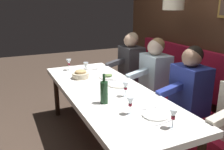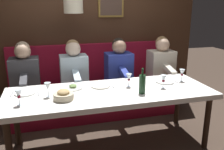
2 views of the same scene
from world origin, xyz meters
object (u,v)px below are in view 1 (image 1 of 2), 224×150
Objects in this scene: dining_table at (107,95)px; wine_glass_3 at (126,86)px; diner_middle at (155,68)px; bread_bowl at (81,75)px; diner_near at (190,83)px; wine_bottle at (104,92)px; wine_glass_0 at (86,66)px; wine_glass_1 at (69,62)px; wine_glass_2 at (173,115)px; wine_glass_4 at (130,102)px; diner_far at (131,58)px.

dining_table is 0.34m from wine_glass_3.
diner_middle reaches higher than bread_bowl.
diner_near is 3.60× the size of bread_bowl.
wine_bottle is (-1.06, 0.04, 0.04)m from diner_near.
dining_table is at bearing 110.49° from wine_glass_3.
wine_bottle is at bearing -117.60° from dining_table.
dining_table is 8.17× the size of wine_bottle.
wine_glass_3 is at bearing -74.34° from bread_bowl.
wine_glass_0 reaches higher than dining_table.
diner_middle is at bearing 90.00° from diner_near.
dining_table is 0.42m from wine_bottle.
diner_middle is 1.24m from wine_bottle.
wine_glass_1 is 2.04m from wine_glass_2.
wine_glass_1 is 1.00× the size of wine_glass_4.
wine_glass_2 is 0.40m from wine_glass_4.
diner_near is 1.40m from wine_glass_0.
wine_glass_0 is 1.00× the size of wine_glass_4.
diner_far is at bearing 60.55° from wine_glass_4.
wine_glass_3 is at bearing -142.97° from diner_middle.
wine_bottle reaches higher than wine_glass_0.
wine_bottle is (-0.27, -0.07, 0.00)m from wine_glass_3.
wine_glass_1 is 1.00× the size of wine_glass_3.
wine_glass_3 reaches higher than dining_table.
diner_far is at bearing 49.00° from dining_table.
diner_near reaches higher than wine_glass_3.
dining_table is 14.95× the size of wine_glass_0.
diner_near and diner_middle have the same top height.
wine_glass_1 is (-0.16, 1.00, 0.18)m from dining_table.
wine_glass_1 is 1.30m from wine_glass_3.
wine_glass_2 reaches higher than bread_bowl.
wine_glass_2 is at bearing -80.94° from bread_bowl.
wine_glass_0 is (-0.88, -0.30, 0.04)m from diner_far.
bread_bowl is at bearing 167.09° from diner_middle.
diner_far is 2.17m from wine_glass_2.
wine_glass_1 reaches higher than bread_bowl.
bread_bowl is (-0.23, 0.82, -0.07)m from wine_glass_3.
diner_middle reaches higher than dining_table.
wine_glass_3 is 0.86m from bread_bowl.
bread_bowl is at bearing -85.85° from wine_glass_1.
diner_near is 0.70m from diner_middle.
wine_glass_3 is 0.28m from wine_bottle.
diner_far is (0.88, 1.01, 0.14)m from dining_table.
diner_near reaches higher than wine_bottle.
dining_table is at bearing -131.00° from diner_far.
wine_glass_4 reaches higher than bread_bowl.
wine_glass_4 is (-0.94, -0.29, 0.04)m from diner_near.
wine_glass_0 is 1.06m from wine_bottle.
wine_glass_2 is 1.00× the size of wine_glass_4.
diner_far is (0.00, 0.69, 0.00)m from diner_middle.
dining_table is at bearing -76.75° from bread_bowl.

